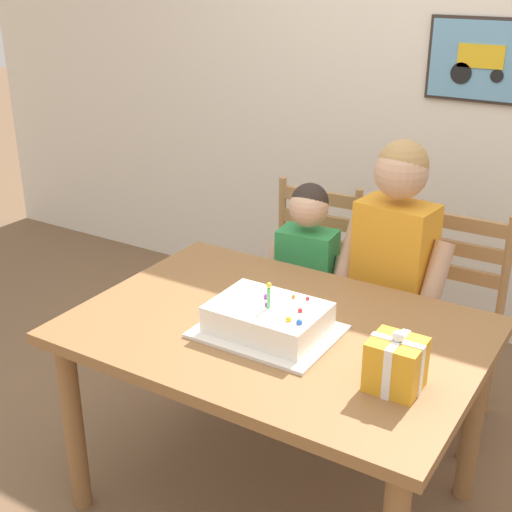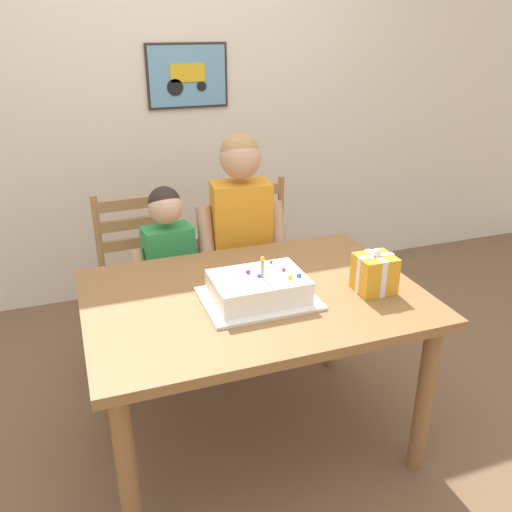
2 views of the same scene
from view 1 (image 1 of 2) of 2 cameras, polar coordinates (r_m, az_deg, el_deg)
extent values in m
plane|color=brown|center=(2.78, 1.50, -19.15)|extent=(20.00, 20.00, 0.00)
cube|color=silver|center=(3.67, 15.54, 13.36)|extent=(6.40, 0.08, 2.60)
cube|color=#332823|center=(3.56, 17.83, 14.89)|extent=(0.51, 0.02, 0.39)
cube|color=#669EC6|center=(3.55, 17.79, 14.88)|extent=(0.48, 0.01, 0.36)
cube|color=gold|center=(3.55, 17.80, 15.19)|extent=(0.22, 0.01, 0.11)
cylinder|color=black|center=(3.58, 16.31, 14.07)|extent=(0.10, 0.01, 0.10)
cylinder|color=black|center=(3.54, 18.98, 13.66)|extent=(0.06, 0.01, 0.06)
cube|color=olive|center=(2.36, 1.68, -6.12)|extent=(1.34, 0.95, 0.04)
cylinder|color=olive|center=(2.62, -14.59, -13.26)|extent=(0.07, 0.07, 0.70)
cylinder|color=olive|center=(3.11, -4.22, -6.23)|extent=(0.07, 0.07, 0.70)
cylinder|color=olive|center=(2.69, 17.23, -12.47)|extent=(0.07, 0.07, 0.70)
cube|color=white|center=(2.30, 1.03, -6.15)|extent=(0.44, 0.34, 0.01)
cube|color=white|center=(2.28, 1.04, -5.03)|extent=(0.36, 0.26, 0.09)
cylinder|color=#56C666|center=(2.22, 1.04, -3.42)|extent=(0.01, 0.01, 0.07)
sphere|color=yellow|center=(2.20, 1.05, -2.37)|extent=(0.02, 0.02, 0.02)
sphere|color=blue|center=(2.15, 3.54, -5.39)|extent=(0.02, 0.02, 0.02)
sphere|color=purple|center=(2.30, 0.87, -3.32)|extent=(0.02, 0.02, 0.02)
sphere|color=red|center=(2.29, 4.21, -3.46)|extent=(0.01, 0.01, 0.01)
sphere|color=red|center=(2.22, 3.62, -4.43)|extent=(0.02, 0.02, 0.02)
sphere|color=orange|center=(2.30, 3.06, -3.30)|extent=(0.01, 0.01, 0.01)
sphere|color=purple|center=(2.25, 0.86, -3.93)|extent=(0.02, 0.02, 0.02)
sphere|color=yellow|center=(2.16, 2.67, -5.15)|extent=(0.02, 0.02, 0.02)
cube|color=gold|center=(2.03, 11.29, -8.65)|extent=(0.15, 0.14, 0.15)
cube|color=white|center=(2.03, 11.29, -8.65)|extent=(0.15, 0.02, 0.16)
cube|color=white|center=(2.03, 11.29, -8.65)|extent=(0.02, 0.14, 0.16)
sphere|color=white|center=(1.99, 11.49, -6.41)|extent=(0.04, 0.04, 0.04)
cube|color=#A87A4C|center=(3.24, 3.61, -2.93)|extent=(0.44, 0.44, 0.04)
cylinder|color=#A87A4C|center=(3.13, 5.20, -8.87)|extent=(0.04, 0.04, 0.43)
cylinder|color=#A87A4C|center=(3.27, -0.95, -7.23)|extent=(0.04, 0.04, 0.43)
cylinder|color=#A87A4C|center=(3.44, 7.74, -5.87)|extent=(0.04, 0.04, 0.43)
cylinder|color=#A87A4C|center=(3.57, 2.03, -4.52)|extent=(0.04, 0.04, 0.43)
cylinder|color=#A87A4C|center=(3.24, 8.19, 1.59)|extent=(0.04, 0.04, 0.45)
cylinder|color=#A87A4C|center=(3.37, 2.15, 2.73)|extent=(0.04, 0.04, 0.45)
cube|color=#A87A4C|center=(3.32, 5.07, 1.09)|extent=(0.36, 0.05, 0.06)
cube|color=#A87A4C|center=(3.28, 5.13, 2.91)|extent=(0.36, 0.05, 0.06)
cube|color=#A87A4C|center=(3.25, 5.20, 4.77)|extent=(0.36, 0.05, 0.06)
cube|color=#A87A4C|center=(3.02, 14.75, -5.73)|extent=(0.42, 0.42, 0.04)
cylinder|color=#A87A4C|center=(2.95, 16.74, -12.15)|extent=(0.04, 0.04, 0.43)
cylinder|color=#A87A4C|center=(3.03, 9.74, -10.32)|extent=(0.04, 0.04, 0.43)
cylinder|color=#A87A4C|center=(3.26, 18.55, -8.68)|extent=(0.04, 0.04, 0.43)
cylinder|color=#A87A4C|center=(3.34, 12.21, -7.15)|extent=(0.04, 0.04, 0.43)
cylinder|color=#A87A4C|center=(3.05, 19.67, -0.96)|extent=(0.04, 0.04, 0.45)
cylinder|color=#A87A4C|center=(3.13, 12.94, 0.47)|extent=(0.04, 0.04, 0.45)
cube|color=#A87A4C|center=(3.11, 16.12, -1.38)|extent=(0.36, 0.03, 0.06)
cube|color=#A87A4C|center=(3.07, 16.35, 0.54)|extent=(0.36, 0.03, 0.06)
cube|color=#A87A4C|center=(3.03, 16.59, 2.50)|extent=(0.36, 0.03, 0.06)
cylinder|color=#38426B|center=(3.02, 11.46, -10.09)|extent=(0.10, 0.10, 0.47)
cylinder|color=#38426B|center=(3.07, 9.26, -9.33)|extent=(0.10, 0.10, 0.47)
cube|color=orange|center=(2.81, 11.08, -0.99)|extent=(0.31, 0.21, 0.54)
cylinder|color=tan|center=(2.72, 14.14, -2.56)|extent=(0.10, 0.23, 0.36)
cylinder|color=tan|center=(2.87, 7.45, -0.63)|extent=(0.10, 0.23, 0.36)
sphere|color=tan|center=(2.68, 11.71, 6.67)|extent=(0.20, 0.20, 0.20)
sphere|color=#A87F4C|center=(2.68, 11.85, 7.23)|extent=(0.19, 0.19, 0.19)
cylinder|color=#38426B|center=(3.18, 4.82, -8.77)|extent=(0.08, 0.08, 0.38)
cylinder|color=#38426B|center=(3.22, 3.02, -8.34)|extent=(0.08, 0.08, 0.38)
cube|color=#2D934C|center=(3.00, 4.12, -1.85)|extent=(0.25, 0.17, 0.44)
cylinder|color=tan|center=(2.94, 6.63, -2.86)|extent=(0.08, 0.19, 0.29)
cylinder|color=tan|center=(3.04, 1.27, -1.78)|extent=(0.08, 0.19, 0.29)
sphere|color=tan|center=(2.88, 4.31, 3.97)|extent=(0.16, 0.16, 0.16)
sphere|color=#2D231E|center=(2.89, 4.39, 4.41)|extent=(0.16, 0.16, 0.16)
camera|label=2|loc=(1.68, -60.82, 7.83)|focal=38.22mm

